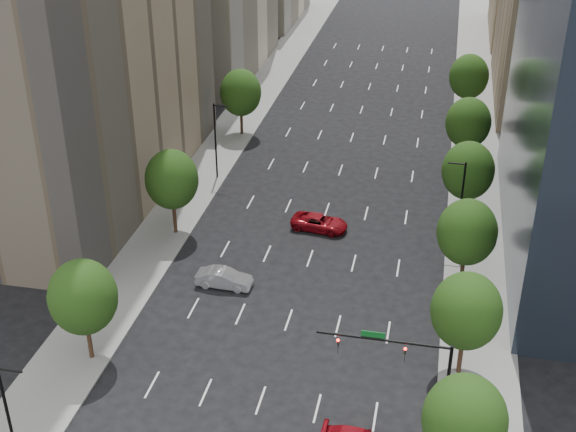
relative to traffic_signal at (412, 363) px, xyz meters
The scene contains 17 objects.
sidewalk_left 40.05m from the traffic_signal, 130.94° to the left, with size 6.00×200.00×0.15m, color slate.
sidewalk_right 30.84m from the traffic_signal, 80.59° to the left, with size 6.00×200.00×0.15m, color slate.
tree_right_0 6.09m from the traffic_signal, 55.21° to the right, with size 5.20×5.20×8.39m.
tree_right_1 6.96m from the traffic_signal, 59.96° to the left, with size 5.20×5.20×8.75m.
tree_right_2 18.34m from the traffic_signal, 79.09° to the left, with size 5.20×5.20×8.61m.
tree_right_3 30.21m from the traffic_signal, 83.40° to the left, with size 5.20×5.20×8.89m.
tree_right_4 44.14m from the traffic_signal, 85.49° to the left, with size 5.20×5.20×8.46m.
tree_right_5 60.11m from the traffic_signal, 86.69° to the left, with size 5.20×5.20×8.75m.
tree_left_0 24.62m from the traffic_signal, behind, with size 5.20×5.20×8.75m.
tree_left_1 32.96m from the traffic_signal, 138.11° to the left, with size 5.20×5.20×8.97m.
tree_left_2 53.91m from the traffic_signal, 117.07° to the left, with size 5.20×5.20×8.68m.
streetlight_rn 25.17m from the traffic_signal, 83.37° to the left, with size 1.70×0.20×9.00m.
streetlight_ls 25.97m from the traffic_signal, 157.36° to the right, with size 1.70×0.20×9.00m.
streetlight_ln 42.42m from the traffic_signal, 124.40° to the left, with size 1.70×0.20×9.00m.
traffic_signal is the anchor object (origin of this frame).
car_silver 22.43m from the traffic_signal, 141.22° to the left, with size 1.76×5.04×1.66m, color #9D9DA2.
car_red_far 28.12m from the traffic_signal, 112.43° to the left, with size 2.61×5.67×1.58m, color maroon.
Camera 1 is at (10.73, -11.89, 38.84)m, focal length 48.61 mm.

